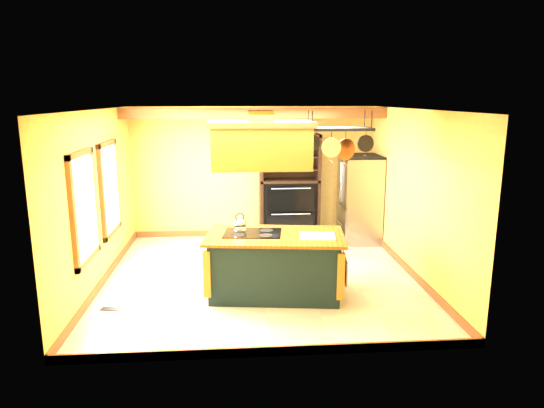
{
  "coord_description": "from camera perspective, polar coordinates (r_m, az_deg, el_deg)",
  "views": [
    {
      "loc": [
        -0.39,
        -7.48,
        2.88
      ],
      "look_at": [
        0.21,
        0.3,
        1.16
      ],
      "focal_mm": 32.0,
      "sensor_mm": 36.0,
      "label": 1
    }
  ],
  "objects": [
    {
      "name": "hutch",
      "position": [
        10.02,
        2.02,
        0.73
      ],
      "size": [
        1.22,
        0.56,
        2.16
      ],
      "color": "black",
      "rests_on": "floor"
    },
    {
      "name": "refrigerator",
      "position": [
        9.92,
        10.26,
        0.36
      ],
      "size": [
        0.75,
        0.88,
        1.72
      ],
      "color": "gray",
      "rests_on": "floor"
    },
    {
      "name": "floor_register",
      "position": [
        7.24,
        -18.42,
        -11.63
      ],
      "size": [
        0.3,
        0.17,
        0.01
      ],
      "primitive_type": "cube",
      "rotation": [
        0.0,
        0.0,
        -0.18
      ],
      "color": "black",
      "rests_on": "floor"
    },
    {
      "name": "window_far",
      "position": [
        8.47,
        -18.54,
        1.74
      ],
      "size": [
        0.06,
        1.06,
        1.56
      ],
      "color": "brown",
      "rests_on": "wall_left"
    },
    {
      "name": "wall_back",
      "position": [
        10.1,
        -2.16,
        3.74
      ],
      "size": [
        5.0,
        0.02,
        2.7
      ],
      "primitive_type": "cube",
      "color": "#E5B153",
      "rests_on": "floor"
    },
    {
      "name": "pot_rack",
      "position": [
        6.96,
        7.89,
        8.01
      ],
      "size": [
        0.97,
        0.46,
        0.71
      ],
      "color": "black",
      "rests_on": "ceiling"
    },
    {
      "name": "ceiling_beam",
      "position": [
        9.19,
        -2.02,
        10.64
      ],
      "size": [
        5.0,
        0.15,
        0.2
      ],
      "primitive_type": "cube",
      "color": "brown",
      "rests_on": "ceiling"
    },
    {
      "name": "kitchen_island",
      "position": [
        7.22,
        0.34,
        -7.07
      ],
      "size": [
        2.12,
        1.35,
        1.11
      ],
      "rotation": [
        0.0,
        0.0,
        -0.12
      ],
      "color": "#13252D",
      "rests_on": "floor"
    },
    {
      "name": "floor",
      "position": [
        8.03,
        -1.36,
        -8.58
      ],
      "size": [
        5.0,
        5.0,
        0.0
      ],
      "primitive_type": "plane",
      "color": "beige",
      "rests_on": "ground"
    },
    {
      "name": "ceiling",
      "position": [
        7.49,
        -1.47,
        11.07
      ],
      "size": [
        5.0,
        5.0,
        0.0
      ],
      "primitive_type": "plane",
      "rotation": [
        3.14,
        0.0,
        0.0
      ],
      "color": "white",
      "rests_on": "wall_back"
    },
    {
      "name": "wall_left",
      "position": [
        7.92,
        -19.78,
        0.57
      ],
      "size": [
        0.02,
        5.0,
        2.7
      ],
      "primitive_type": "cube",
      "color": "#E5B153",
      "rests_on": "floor"
    },
    {
      "name": "window_near",
      "position": [
        7.15,
        -21.19,
        -0.35
      ],
      "size": [
        0.06,
        1.06,
        1.56
      ],
      "color": "brown",
      "rests_on": "wall_left"
    },
    {
      "name": "wall_right",
      "position": [
        8.16,
        16.4,
        1.14
      ],
      "size": [
        0.02,
        5.0,
        2.7
      ],
      "primitive_type": "cube",
      "color": "#E5B153",
      "rests_on": "floor"
    },
    {
      "name": "range_hood",
      "position": [
        6.82,
        -1.31,
        7.13
      ],
      "size": [
        1.45,
        0.82,
        0.8
      ],
      "color": "#A26528",
      "rests_on": "ceiling"
    },
    {
      "name": "wall_front",
      "position": [
        5.23,
        0.04,
        -4.59
      ],
      "size": [
        5.0,
        0.02,
        2.7
      ],
      "primitive_type": "cube",
      "color": "#E5B153",
      "rests_on": "floor"
    }
  ]
}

